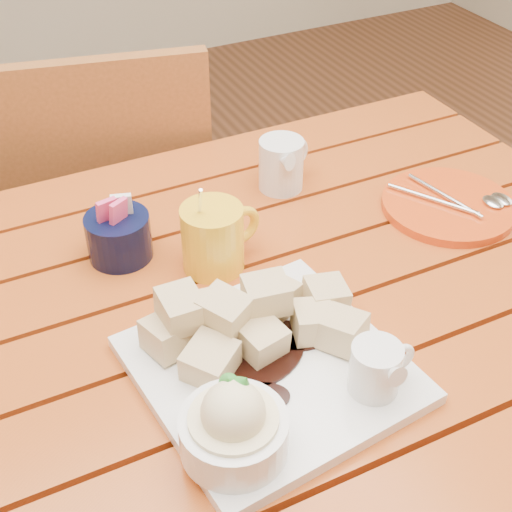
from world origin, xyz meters
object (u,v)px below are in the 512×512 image
table (231,362)px  dessert_plate (262,368)px  chair_far (103,224)px  coffee_mug_right (214,237)px  orange_saucer (449,205)px

table → dessert_plate: 0.20m
table → chair_far: size_ratio=1.33×
table → chair_far: (-0.02, 0.58, -0.14)m
coffee_mug_right → chair_far: chair_far is taller
table → orange_saucer: (0.39, 0.05, 0.11)m
table → coffee_mug_right: 0.18m
table → chair_far: chair_far is taller
table → orange_saucer: 0.41m
table → coffee_mug_right: size_ratio=8.63×
chair_far → coffee_mug_right: bearing=107.0°
table → chair_far: bearing=92.3°
chair_far → dessert_plate: bearing=102.3°
dessert_plate → chair_far: chair_far is taller
chair_far → orange_saucer: bearing=139.7°
coffee_mug_right → chair_far: (-0.04, 0.51, -0.29)m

